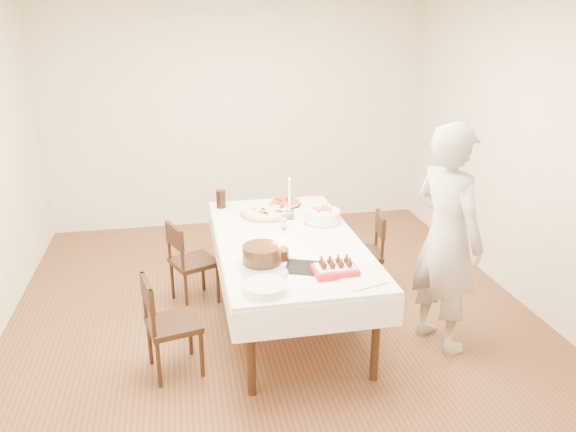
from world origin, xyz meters
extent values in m
plane|color=#4F2B1B|center=(0.00, 0.00, 0.00)|extent=(5.00, 5.00, 0.00)
cube|color=beige|center=(0.00, 2.50, 1.35)|extent=(4.50, 0.04, 2.70)
cube|color=beige|center=(0.00, -2.50, 1.35)|extent=(4.50, 0.04, 2.70)
cube|color=beige|center=(2.25, 0.00, 1.35)|extent=(0.04, 5.00, 2.70)
cube|color=white|center=(0.10, -0.03, 0.38)|extent=(1.59, 2.34, 0.75)
imported|color=#BCB6B1|center=(1.21, -0.60, 0.89)|extent=(0.62, 0.75, 1.77)
cylinder|color=beige|center=(0.02, 0.56, 0.77)|extent=(0.55, 0.55, 0.04)
cylinder|color=red|center=(0.24, 0.82, 0.77)|extent=(0.32, 0.32, 0.04)
cube|color=#B21E1E|center=(0.44, 0.32, 0.75)|extent=(0.27, 0.27, 0.01)
cylinder|color=white|center=(0.48, 0.29, 0.81)|extent=(0.34, 0.34, 0.10)
cylinder|color=white|center=(0.21, 0.43, 0.94)|extent=(0.11, 0.11, 0.39)
cylinder|color=black|center=(-0.36, 0.86, 0.83)|extent=(0.10, 0.10, 0.17)
cylinder|color=#381E0E|center=(-0.18, -0.48, 0.82)|extent=(0.42, 0.42, 0.14)
cube|color=black|center=(0.10, -0.60, 0.75)|extent=(0.33, 0.33, 0.01)
cylinder|color=#3D2110|center=(-0.04, -0.44, 0.83)|extent=(0.15, 0.15, 0.14)
cube|color=beige|center=(0.45, -0.91, 0.75)|extent=(0.34, 0.27, 0.02)
cylinder|color=white|center=(-0.23, -0.92, 0.78)|extent=(0.38, 0.38, 0.06)
cylinder|color=white|center=(-0.19, -0.65, 0.76)|extent=(0.41, 0.41, 0.01)
camera|label=1|loc=(-0.72, -4.20, 2.47)|focal=35.00mm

